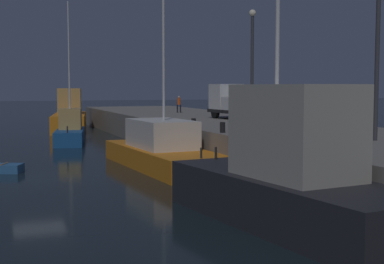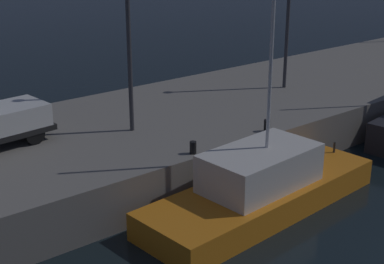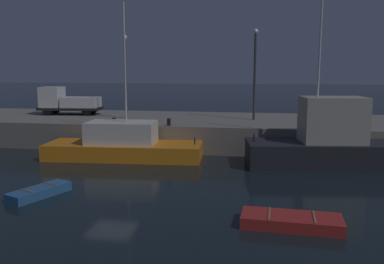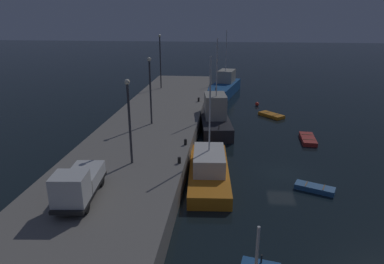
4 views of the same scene
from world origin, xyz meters
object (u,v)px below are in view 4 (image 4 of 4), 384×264
(utility_truck, at_px, (78,184))
(bollard_west, at_px, (199,100))
(rowboat_white_mid, at_px, (271,115))
(lamp_post_east, at_px, (150,86))
(bollard_central, at_px, (185,142))
(bollard_east, at_px, (179,160))
(fishing_trawler_red, at_px, (209,168))
(dinghy_orange_near, at_px, (315,188))
(fishing_boat_orange, at_px, (224,86))
(dinghy_red_small, at_px, (308,139))
(fishing_boat_white, at_px, (215,117))
(lamp_post_west, at_px, (129,115))
(mooring_buoy_near, at_px, (257,104))
(lamp_post_central, at_px, (160,58))

(utility_truck, distance_m, bollard_west, 29.18)
(rowboat_white_mid, distance_m, lamp_post_east, 19.99)
(bollard_central, bearing_deg, bollard_east, -179.74)
(rowboat_white_mid, bearing_deg, fishing_trawler_red, 159.35)
(dinghy_orange_near, bearing_deg, lamp_post_east, 57.26)
(fishing_boat_orange, bearing_deg, dinghy_red_small, -156.98)
(rowboat_white_mid, bearing_deg, dinghy_red_small, -162.28)
(dinghy_red_small, xyz_separation_m, lamp_post_east, (-1.81, 18.12, 6.29))
(dinghy_red_small, bearing_deg, fishing_boat_white, 74.13)
(lamp_post_west, bearing_deg, mooring_buoy_near, -23.74)
(fishing_boat_orange, distance_m, bollard_central, 32.39)
(fishing_boat_orange, distance_m, rowboat_white_mid, 16.00)
(fishing_boat_orange, relative_size, lamp_post_central, 1.52)
(bollard_central, bearing_deg, fishing_boat_orange, -5.61)
(fishing_boat_white, height_order, dinghy_red_small, fishing_boat_white)
(dinghy_orange_near, height_order, utility_truck, utility_truck)
(dinghy_red_small, height_order, utility_truck, utility_truck)
(fishing_trawler_red, bearing_deg, bollard_central, 41.39)
(lamp_post_east, bearing_deg, bollard_west, -21.78)
(mooring_buoy_near, bearing_deg, lamp_post_central, 81.79)
(lamp_post_west, distance_m, utility_truck, 7.36)
(lamp_post_east, distance_m, lamp_post_central, 20.22)
(lamp_post_central, bearing_deg, bollard_central, -164.10)
(fishing_boat_orange, relative_size, utility_truck, 2.25)
(fishing_trawler_red, xyz_separation_m, bollard_central, (2.79, 2.46, 1.38))
(fishing_boat_white, distance_m, fishing_boat_orange, 20.97)
(lamp_post_east, distance_m, bollard_east, 12.40)
(lamp_post_central, bearing_deg, bollard_west, -140.90)
(lamp_post_east, xyz_separation_m, lamp_post_central, (20.02, 2.78, 0.67))
(lamp_post_west, bearing_deg, bollard_east, -84.79)
(fishing_boat_white, xyz_separation_m, utility_truck, (-22.46, 8.18, 1.73))
(fishing_trawler_red, distance_m, lamp_post_central, 31.40)
(fishing_boat_orange, height_order, utility_truck, fishing_boat_orange)
(fishing_boat_orange, height_order, bollard_west, fishing_boat_orange)
(lamp_post_central, xyz_separation_m, bollard_east, (-30.69, -7.52, -4.85))
(lamp_post_central, bearing_deg, fishing_boat_white, -146.74)
(fishing_boat_white, relative_size, rowboat_white_mid, 3.00)
(rowboat_white_mid, distance_m, bollard_west, 10.77)
(utility_truck, bearing_deg, fishing_trawler_red, -44.46)
(rowboat_white_mid, distance_m, utility_truck, 33.41)
(fishing_trawler_red, xyz_separation_m, lamp_post_central, (29.12, 9.96, 6.21))
(fishing_boat_orange, height_order, bollard_central, fishing_boat_orange)
(fishing_boat_orange, relative_size, lamp_post_east, 1.78)
(rowboat_white_mid, xyz_separation_m, lamp_post_east, (-11.62, 14.99, 6.31))
(utility_truck, bearing_deg, lamp_post_east, -3.50)
(rowboat_white_mid, relative_size, mooring_buoy_near, 6.13)
(fishing_boat_white, height_order, bollard_central, fishing_boat_white)
(mooring_buoy_near, relative_size, lamp_post_east, 0.08)
(dinghy_red_small, bearing_deg, mooring_buoy_near, 16.66)
(fishing_boat_white, distance_m, utility_truck, 23.96)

